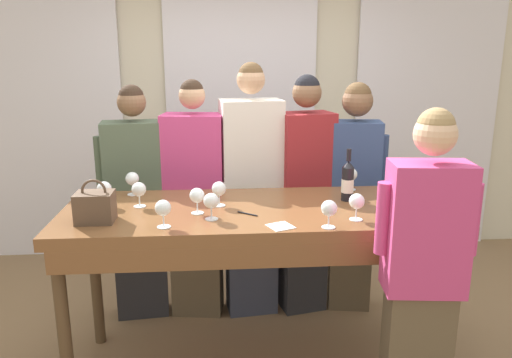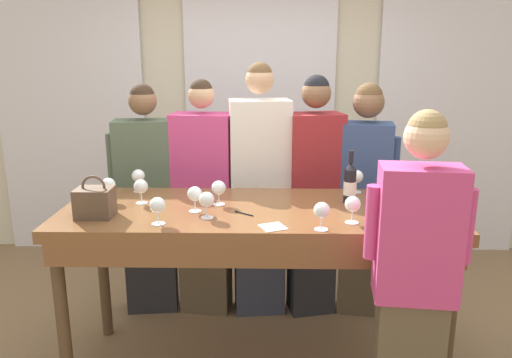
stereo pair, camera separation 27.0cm
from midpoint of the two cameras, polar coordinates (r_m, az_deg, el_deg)
wall_back at (r=4.78m, az=-3.38°, el=8.15°), size 12.00×0.06×2.80m
curtain_panel_left at (r=5.02m, az=-24.36°, el=6.56°), size 1.39×0.03×2.69m
curtain_panel_center at (r=4.72m, az=-3.36°, el=7.39°), size 1.39×0.03×2.69m
curtain_panel_right at (r=5.08m, az=17.43°, el=7.25°), size 1.39×0.03×2.69m
tasting_bar at (r=2.90m, az=-2.52°, el=-5.37°), size 2.24×0.84×1.04m
wine_bottle at (r=3.02m, az=7.94°, el=-0.28°), size 0.07×0.07×0.32m
handbag at (r=2.81m, az=-20.59°, el=-2.99°), size 0.20×0.16×0.23m
wine_glass_front_left at (r=3.07m, az=-19.40°, el=-1.16°), size 0.08×0.08×0.15m
wine_glass_front_mid at (r=3.25m, az=-16.30°, el=-0.08°), size 0.08×0.08×0.15m
wine_glass_front_right at (r=2.80m, az=-9.52°, el=-1.97°), size 0.08×0.08×0.15m
wine_glass_center_left at (r=2.61m, az=-13.52°, el=-3.35°), size 0.08×0.08×0.15m
wine_glass_center_mid at (r=3.25m, az=15.24°, el=0.03°), size 0.08×0.08×0.15m
wine_glass_center_right at (r=2.99m, az=-15.79°, el=-1.28°), size 0.08×0.08×0.15m
wine_glass_back_left at (r=2.55m, az=5.36°, el=-3.50°), size 0.08×0.08×0.15m
wine_glass_back_mid at (r=2.69m, az=-8.03°, el=-2.60°), size 0.08×0.08×0.15m
wine_glass_back_right at (r=2.91m, az=-6.91°, el=-1.23°), size 0.08×0.08×0.15m
wine_glass_near_host at (r=2.68m, az=8.63°, el=-2.67°), size 0.08×0.08×0.15m
wine_glass_by_bottle at (r=3.26m, az=8.48°, el=0.45°), size 0.08×0.08×0.15m
napkin at (r=2.58m, az=-0.18°, el=-5.48°), size 0.16×0.16×0.00m
pen at (r=2.77m, az=-3.78°, el=-4.02°), size 0.11×0.09×0.01m
guest_olive_jacket at (r=3.69m, az=-15.43°, el=-2.69°), size 0.55×0.28×1.70m
guest_pink_top at (r=3.63m, az=-9.08°, el=-2.48°), size 0.54×0.31×1.74m
guest_cream_sweater at (r=3.60m, az=-2.70°, el=-1.47°), size 0.54×0.33×1.85m
guest_striped_shirt at (r=3.64m, az=3.44°, el=-1.74°), size 0.49×0.34×1.77m
guest_navy_coat at (r=3.71m, az=8.98°, el=-1.74°), size 0.48×0.29×1.71m
host_pouring at (r=2.53m, az=15.58°, el=-10.68°), size 0.49×0.26×1.68m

